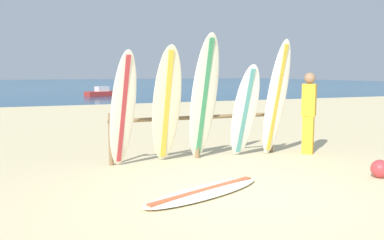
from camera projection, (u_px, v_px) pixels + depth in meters
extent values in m
plane|color=beige|center=(246.00, 197.00, 5.99)|extent=(120.00, 120.00, 0.00)
cube|color=navy|center=(44.00, 84.00, 59.38)|extent=(120.00, 80.00, 0.01)
cylinder|color=olive|center=(111.00, 140.00, 7.97)|extent=(0.09, 0.09, 1.00)
cylinder|color=olive|center=(197.00, 134.00, 8.64)|extent=(0.09, 0.09, 1.00)
cylinder|color=olive|center=(272.00, 130.00, 9.31)|extent=(0.09, 0.09, 1.00)
cylinder|color=olive|center=(197.00, 117.00, 8.60)|extent=(3.68, 0.08, 0.08)
ellipsoid|color=white|center=(123.00, 110.00, 7.60)|extent=(0.54, 0.85, 2.18)
cube|color=#B73338|center=(123.00, 110.00, 7.60)|extent=(0.15, 0.76, 2.01)
ellipsoid|color=beige|center=(167.00, 105.00, 8.00)|extent=(0.61, 0.90, 2.29)
cube|color=gold|center=(167.00, 105.00, 8.00)|extent=(0.16, 0.82, 2.11)
ellipsoid|color=silver|center=(204.00, 98.00, 8.33)|extent=(0.64, 0.74, 2.54)
cube|color=#388C59|center=(204.00, 98.00, 8.33)|extent=(0.16, 0.66, 2.34)
ellipsoid|color=white|center=(245.00, 112.00, 8.50)|extent=(0.63, 0.99, 1.94)
cube|color=teal|center=(245.00, 112.00, 8.50)|extent=(0.21, 0.87, 1.79)
ellipsoid|color=white|center=(276.00, 99.00, 8.75)|extent=(0.52, 0.70, 2.45)
cube|color=gold|center=(276.00, 99.00, 8.75)|extent=(0.13, 0.64, 2.26)
ellipsoid|color=white|center=(204.00, 192.00, 6.13)|extent=(2.30, 1.39, 0.07)
cube|color=#CC5933|center=(204.00, 192.00, 6.13)|extent=(1.96, 0.87, 0.08)
cube|color=gold|center=(308.00, 135.00, 9.11)|extent=(0.27, 0.28, 0.83)
cube|color=gold|center=(309.00, 100.00, 9.02)|extent=(0.32, 0.33, 0.70)
sphere|color=#997051|center=(310.00, 78.00, 8.97)|extent=(0.24, 0.24, 0.24)
cube|color=#B22D28|center=(102.00, 94.00, 30.79)|extent=(2.61, 1.67, 0.35)
cube|color=silver|center=(102.00, 89.00, 30.75)|extent=(1.04, 0.92, 0.36)
sphere|color=#B73338|center=(380.00, 169.00, 7.07)|extent=(0.31, 0.31, 0.31)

